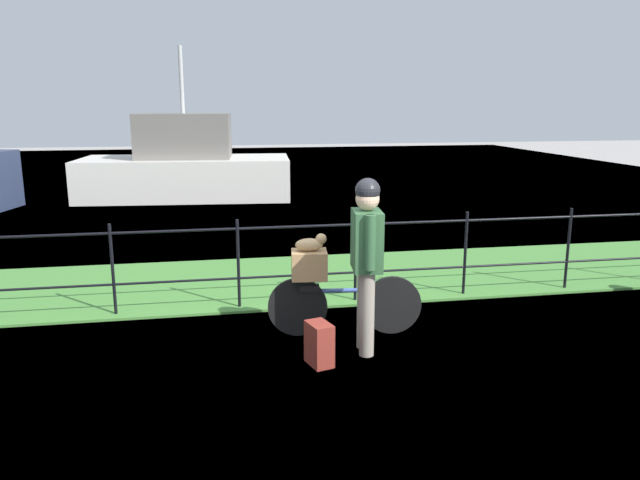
{
  "coord_description": "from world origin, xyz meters",
  "views": [
    {
      "loc": [
        -0.98,
        -4.91,
        2.35
      ],
      "look_at": [
        0.17,
        1.41,
        0.9
      ],
      "focal_mm": 34.22,
      "sensor_mm": 36.0,
      "label": 1
    }
  ],
  "objects": [
    {
      "name": "cyclist_person",
      "position": [
        0.44,
        0.45,
        1.0
      ],
      "size": [
        0.31,
        0.54,
        1.68
      ],
      "color": "gray",
      "rests_on": "ground"
    },
    {
      "name": "wooden_crate",
      "position": [
        -0.02,
        0.95,
        0.75
      ],
      "size": [
        0.39,
        0.33,
        0.28
      ],
      "primitive_type": "cube",
      "rotation": [
        0.0,
        0.0,
        -0.12
      ],
      "color": "#A87F51",
      "rests_on": "bicycle_main"
    },
    {
      "name": "backpack_on_paving",
      "position": [
        -0.05,
        0.22,
        0.2
      ],
      "size": [
        0.25,
        0.32,
        0.4
      ],
      "primitive_type": "cube",
      "rotation": [
        0.0,
        0.0,
        1.85
      ],
      "color": "maroon",
      "rests_on": "ground"
    },
    {
      "name": "iron_fence",
      "position": [
        -0.0,
        1.91,
        0.61
      ],
      "size": [
        18.04,
        0.04,
        1.06
      ],
      "color": "black",
      "rests_on": "ground"
    },
    {
      "name": "terrier_dog",
      "position": [
        0.0,
        0.95,
        0.97
      ],
      "size": [
        0.32,
        0.17,
        0.18
      ],
      "color": "tan",
      "rests_on": "wooden_crate"
    },
    {
      "name": "harbor_water",
      "position": [
        0.0,
        12.82,
        0.0
      ],
      "size": [
        30.0,
        30.0,
        0.0
      ],
      "primitive_type": "plane",
      "color": "slate",
      "rests_on": "ground"
    },
    {
      "name": "bicycle_main",
      "position": [
        0.32,
        0.91,
        0.33
      ],
      "size": [
        1.58,
        0.26,
        0.61
      ],
      "color": "black",
      "rests_on": "ground"
    },
    {
      "name": "grass_strip",
      "position": [
        0.0,
        2.94,
        0.01
      ],
      "size": [
        27.0,
        2.4,
        0.03
      ],
      "primitive_type": "cube",
      "color": "#478438",
      "rests_on": "ground"
    },
    {
      "name": "moored_boat_mid",
      "position": [
        -1.55,
        10.71,
        0.77
      ],
      "size": [
        5.29,
        2.66,
        3.69
      ],
      "color": "silver",
      "rests_on": "ground"
    },
    {
      "name": "ground_plane",
      "position": [
        0.0,
        0.0,
        0.0
      ],
      "size": [
        60.0,
        60.0,
        0.0
      ],
      "primitive_type": "plane",
      "color": "#9E9993"
    }
  ]
}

